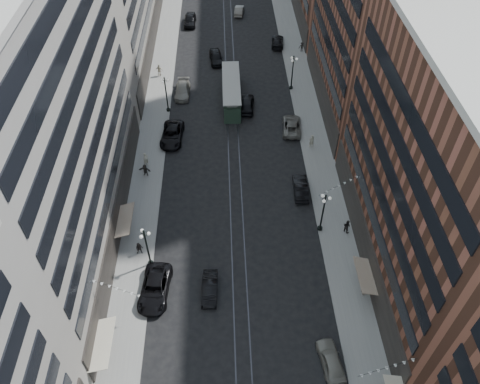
{
  "coord_description": "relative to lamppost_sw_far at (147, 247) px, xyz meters",
  "views": [
    {
      "loc": [
        -1.0,
        -1.03,
        40.44
      ],
      "look_at": [
        0.34,
        33.41,
        5.0
      ],
      "focal_mm": 35.0,
      "sensor_mm": 36.0,
      "label": 1
    }
  ],
  "objects": [
    {
      "name": "ground",
      "position": [
        9.2,
        32.0,
        -3.1
      ],
      "size": [
        220.0,
        220.0,
        0.0
      ],
      "primitive_type": "plane",
      "color": "black",
      "rests_on": "ground"
    },
    {
      "name": "sidewalk_west",
      "position": [
        -1.8,
        42.0,
        -3.02
      ],
      "size": [
        4.0,
        180.0,
        0.15
      ],
      "primitive_type": "cube",
      "color": "gray",
      "rests_on": "ground"
    },
    {
      "name": "sidewalk_east",
      "position": [
        20.2,
        42.0,
        -3.02
      ],
      "size": [
        4.0,
        180.0,
        0.15
      ],
      "primitive_type": "cube",
      "color": "gray",
      "rests_on": "ground"
    },
    {
      "name": "rail_west",
      "position": [
        8.5,
        42.0,
        -3.09
      ],
      "size": [
        0.12,
        180.0,
        0.02
      ],
      "primitive_type": "cube",
      "color": "#2D2D33",
      "rests_on": "ground"
    },
    {
      "name": "rail_east",
      "position": [
        9.9,
        42.0,
        -3.09
      ],
      "size": [
        0.12,
        180.0,
        0.02
      ],
      "primitive_type": "cube",
      "color": "#2D2D33",
      "rests_on": "ground"
    },
    {
      "name": "building_west_mid",
      "position": [
        -7.8,
        5.0,
        10.9
      ],
      "size": [
        8.0,
        36.0,
        28.0
      ],
      "primitive_type": "cube",
      "color": "gray",
      "rests_on": "ground"
    },
    {
      "name": "building_east_mid",
      "position": [
        26.2,
        -0.0,
        8.9
      ],
      "size": [
        8.0,
        30.0,
        24.0
      ],
      "primitive_type": "cube",
      "color": "brown",
      "rests_on": "ground"
    },
    {
      "name": "lamppost_sw_far",
      "position": [
        0.0,
        0.0,
        0.0
      ],
      "size": [
        1.03,
        1.14,
        5.52
      ],
      "color": "black",
      "rests_on": "sidewalk_west"
    },
    {
      "name": "lamppost_sw_mid",
      "position": [
        0.0,
        27.0,
        0.0
      ],
      "size": [
        1.03,
        1.14,
        5.52
      ],
      "color": "black",
      "rests_on": "sidewalk_west"
    },
    {
      "name": "lamppost_se_far",
      "position": [
        18.4,
        4.0,
        0.0
      ],
      "size": [
        1.03,
        1.14,
        5.52
      ],
      "color": "black",
      "rests_on": "sidewalk_east"
    },
    {
      "name": "lamppost_se_mid",
      "position": [
        18.4,
        32.0,
        0.0
      ],
      "size": [
        1.03,
        1.14,
        5.52
      ],
      "color": "black",
      "rests_on": "sidewalk_east"
    },
    {
      "name": "streetcar",
      "position": [
        9.2,
        29.35,
        -1.63
      ],
      "size": [
        2.54,
        11.5,
        3.18
      ],
      "color": "#263C2C",
      "rests_on": "ground"
    },
    {
      "name": "car_2",
      "position": [
        0.8,
        -3.45,
        -2.27
      ],
      "size": [
        3.28,
        6.17,
        1.65
      ],
      "primitive_type": "imported",
      "rotation": [
        0.0,
        0.0,
        -0.09
      ],
      "color": "black",
      "rests_on": "ground"
    },
    {
      "name": "car_4",
      "position": [
        16.89,
        -11.39,
        -2.35
      ],
      "size": [
        2.3,
        4.57,
        1.49
      ],
      "primitive_type": "imported",
      "rotation": [
        0.0,
        0.0,
        3.27
      ],
      "color": "gray",
      "rests_on": "ground"
    },
    {
      "name": "car_5",
      "position": [
        6.2,
        -3.56,
        -2.4
      ],
      "size": [
        1.63,
        4.26,
        1.39
      ],
      "primitive_type": "imported",
      "rotation": [
        0.0,
        0.0,
        -0.04
      ],
      "color": "black",
      "rests_on": "ground"
    },
    {
      "name": "pedestrian_2",
      "position": [
        -1.23,
        1.44,
        -2.12
      ],
      "size": [
        0.81,
        0.45,
        1.64
      ],
      "primitive_type": "imported",
      "rotation": [
        0.0,
        0.0,
        -0.02
      ],
      "color": "black",
      "rests_on": "sidewalk_west"
    },
    {
      "name": "pedestrian_4",
      "position": [
        21.35,
        -4.39,
        -1.98
      ],
      "size": [
        0.73,
        1.21,
        1.93
      ],
      "primitive_type": "imported",
      "rotation": [
        0.0,
        0.0,
        1.77
      ],
      "color": "beige",
      "rests_on": "sidewalk_east"
    },
    {
      "name": "car_7",
      "position": [
        0.99,
        20.61,
        -2.27
      ],
      "size": [
        3.16,
        6.13,
        1.65
      ],
      "primitive_type": "imported",
      "rotation": [
        0.0,
        0.0,
        -0.07
      ],
      "color": "black",
      "rests_on": "ground"
    },
    {
      "name": "car_8",
      "position": [
        1.89,
        31.23,
        -2.33
      ],
      "size": [
        2.32,
        5.32,
        1.52
      ],
      "primitive_type": "imported",
      "rotation": [
        0.0,
        0.0,
        -0.04
      ],
      "color": "slate",
      "rests_on": "ground"
    },
    {
      "name": "car_9",
      "position": [
        2.19,
        54.01,
        -2.21
      ],
      "size": [
        2.23,
        5.27,
        1.78
      ],
      "primitive_type": "imported",
      "rotation": [
        0.0,
        0.0,
        -0.03
      ],
      "color": "black",
      "rests_on": "ground"
    },
    {
      "name": "car_10",
      "position": [
        16.98,
        9.96,
        -2.34
      ],
      "size": [
        1.76,
        4.66,
        1.52
      ],
      "primitive_type": "imported",
      "rotation": [
        0.0,
        0.0,
        3.11
      ],
      "color": "black",
      "rests_on": "ground"
    },
    {
      "name": "car_11",
      "position": [
        17.31,
        22.05,
        -2.35
      ],
      "size": [
        3.0,
        5.57,
        1.48
      ],
      "primitive_type": "imported",
      "rotation": [
        0.0,
        0.0,
        3.04
      ],
      "color": "#66645B",
      "rests_on": "ground"
    },
    {
      "name": "car_12",
      "position": [
        17.6,
        45.69,
        -2.38
      ],
      "size": [
        2.53,
        5.12,
        1.43
      ],
      "primitive_type": "imported",
      "rotation": [
        0.0,
        0.0,
        3.03
      ],
      "color": "black",
      "rests_on": "ground"
    },
    {
      "name": "car_13",
      "position": [
        6.96,
        40.56,
        -2.26
      ],
      "size": [
        2.54,
        5.12,
        1.68
      ],
      "primitive_type": "imported",
      "rotation": [
        0.0,
        0.0,
        0.12
      ],
      "color": "black",
      "rests_on": "ground"
    },
    {
      "name": "car_14",
      "position": [
        11.4,
        57.83,
        -2.36
      ],
      "size": [
        2.14,
        4.66,
        1.48
      ],
      "primitive_type": "imported",
      "rotation": [
        0.0,
        0.0,
        3.01
      ],
      "color": "#615F56",
      "rests_on": "ground"
    },
    {
      "name": "pedestrian_5",
      "position": [
        -1.88,
        13.56,
        -2.11
      ],
      "size": [
        1.61,
        0.83,
        1.67
      ],
      "primitive_type": "imported",
      "rotation": [
        0.0,
        0.0,
        -0.27
      ],
      "color": "black",
      "rests_on": "sidewalk_west"
    },
    {
      "name": "pedestrian_6",
      "position": [
        -1.97,
        36.41,
        -1.97
      ],
      "size": [
        1.23,
        0.79,
        1.94
      ],
      "primitive_type": "imported",
      "rotation": [
        0.0,
        0.0,
        2.88
      ],
      "color": "beige",
      "rests_on": "sidewalk_west"
    },
    {
      "name": "pedestrian_7",
      "position": [
        21.23,
        3.62,
        -2.08
      ],
      "size": [
        0.92,
        0.94,
        1.74
      ],
      "primitive_type": "imported",
      "rotation": [
        0.0,
        0.0,
        2.32
      ],
      "color": "black",
      "rests_on": "sidewalk_east"
    },
    {
      "name": "pedestrian_8",
      "position": [
        19.46,
        18.23,
        -1.98
      ],
      "size": [
        0.81,
        0.66,
        1.92
      ],
      "primitive_type": "imported",
      "rotation": [
        0.0,
        0.0,
        3.47
      ],
      "color": "#A49F88",
      "rests_on": "sidewalk_east"
    },
    {
      "name": "pedestrian_9",
      "position": [
        21.49,
        43.15,
        -2.12
      ],
      "size": [
        1.07,
        0.45,
        1.66
      ],
      "primitive_type": "imported",
      "rotation": [
        0.0,
        0.0,
        -0.01
      ],
      "color": "black",
      "rests_on": "sidewalk_east"
    },
    {
      "name": "car_extra_0",
      "position": [
        11.4,
        27.28,
        -2.23
      ],
      "size": [
        2.47,
        5.24,
        1.73
      ],
      "primitive_type": "imported",
      "rotation": [
        0.0,
        0.0,
        3.06
      ],
      "color": "black",
      "rests_on": "ground"
    },
    {
      "name": "pedestrian_extra_0",
      "position": [
        -1.95,
        15.42,
        -1.99
      ],
      "size": [
        0.83,
        0.8,
        1.92
      ],
      "primitive_type": "imported",
      "rotation": [
        0.0,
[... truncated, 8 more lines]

